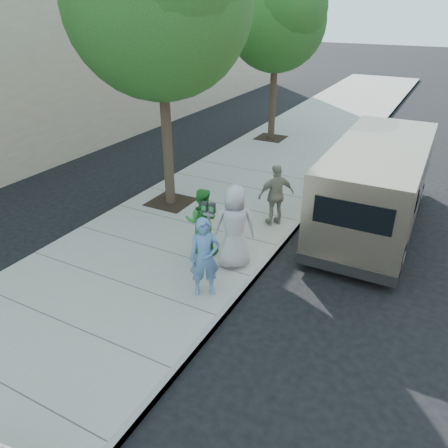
% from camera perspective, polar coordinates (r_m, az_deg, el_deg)
% --- Properties ---
extents(ground, '(120.00, 120.00, 0.00)m').
position_cam_1_polar(ground, '(10.10, -3.78, -5.39)').
color(ground, black).
rests_on(ground, ground).
extents(sidewalk, '(5.00, 60.00, 0.15)m').
position_cam_1_polar(sidewalk, '(10.56, -8.44, -3.62)').
color(sidewalk, gray).
rests_on(sidewalk, ground).
extents(curb_face, '(0.12, 60.00, 0.16)m').
position_cam_1_polar(curb_face, '(9.49, 3.69, -7.21)').
color(curb_face, gray).
rests_on(curb_face, ground).
extents(tree_far, '(3.92, 3.80, 6.49)m').
position_cam_1_polar(tree_far, '(18.50, 7.07, 25.34)').
color(tree_far, black).
rests_on(tree_far, sidewalk).
extents(parking_meter, '(0.31, 0.13, 1.45)m').
position_cam_1_polar(parking_meter, '(9.44, -2.02, 0.57)').
color(parking_meter, gray).
rests_on(parking_meter, sidewalk).
extents(van, '(2.18, 6.28, 2.32)m').
position_cam_1_polar(van, '(11.87, 19.30, 4.88)').
color(van, '#C8B08F').
rests_on(van, ground).
extents(person_officer, '(0.72, 0.68, 1.65)m').
position_cam_1_polar(person_officer, '(8.52, -2.55, -4.37)').
color(person_officer, '#527FAF').
rests_on(person_officer, sidewalk).
extents(person_green_shirt, '(0.94, 0.85, 1.59)m').
position_cam_1_polar(person_green_shirt, '(9.95, -2.89, 0.36)').
color(person_green_shirt, '#2A812D').
rests_on(person_green_shirt, sidewalk).
extents(person_gray_shirt, '(1.10, 1.02, 1.89)m').
position_cam_1_polar(person_gray_shirt, '(9.37, 1.37, -0.37)').
color(person_gray_shirt, '#AFAFB2').
rests_on(person_gray_shirt, sidewalk).
extents(person_striped_polo, '(0.96, 0.99, 1.66)m').
position_cam_1_polar(person_striped_polo, '(11.30, 6.82, 3.82)').
color(person_striped_polo, gray).
rests_on(person_striped_polo, sidewalk).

